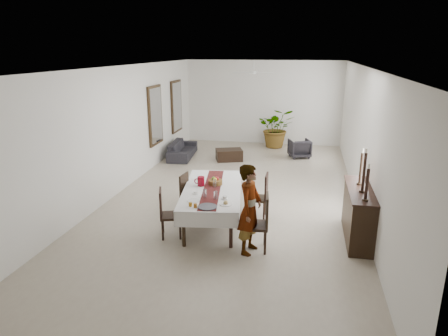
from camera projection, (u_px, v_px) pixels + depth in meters
floor at (235, 194)px, 10.30m from camera, size 6.00×12.00×0.00m
ceiling at (237, 67)px, 9.38m from camera, size 6.00×12.00×0.02m
wall_back at (263, 103)px, 15.47m from camera, size 6.00×0.02×3.20m
wall_front at (137, 246)px, 4.21m from camera, size 6.00×0.02×3.20m
wall_left at (123, 129)px, 10.42m from camera, size 0.02×12.00×3.20m
wall_right at (363, 139)px, 9.25m from camera, size 0.02×12.00×3.20m
dining_table_top at (212, 190)px, 8.45m from camera, size 1.36×2.55×0.05m
table_leg_fl at (184, 229)px, 7.48m from camera, size 0.08×0.08×0.71m
table_leg_fr at (231, 230)px, 7.44m from camera, size 0.08×0.08×0.71m
table_leg_bl at (198, 188)px, 9.69m from camera, size 0.08×0.08×0.71m
table_leg_br at (234, 189)px, 9.64m from camera, size 0.08×0.08×0.71m
tablecloth_top at (212, 189)px, 8.44m from camera, size 1.57×2.75×0.01m
tablecloth_drape_left at (185, 194)px, 8.52m from camera, size 0.40×2.58×0.30m
tablecloth_drape_right at (240, 196)px, 8.46m from camera, size 0.40×2.58×0.30m
tablecloth_drape_near at (206, 220)px, 7.25m from camera, size 1.18×0.19×0.30m
tablecloth_drape_far at (217, 176)px, 9.73m from camera, size 1.18×0.19×0.30m
table_runner at (212, 188)px, 8.44m from camera, size 0.73×2.55×0.00m
red_pitcher at (201, 181)px, 8.57m from camera, size 0.17×0.17×0.20m
pitcher_handle at (197, 181)px, 8.58m from camera, size 0.12×0.04×0.12m
wine_glass_near at (215, 195)px, 7.78m from camera, size 0.07×0.07×0.17m
wine_glass_mid at (205, 193)px, 7.89m from camera, size 0.07×0.07×0.17m
wine_glass_far at (215, 184)px, 8.46m from camera, size 0.07×0.07×0.17m
teacup_right at (225, 197)px, 7.84m from camera, size 0.09×0.09×0.06m
saucer_right at (225, 199)px, 7.85m from camera, size 0.15×0.15×0.01m
teacup_left at (196, 192)px, 8.11m from camera, size 0.09×0.09×0.06m
saucer_left at (196, 194)px, 8.12m from camera, size 0.15×0.15×0.01m
plate_near_right at (226, 204)px, 7.55m from camera, size 0.24×0.24×0.02m
bread_near_right at (226, 203)px, 7.55m from camera, size 0.09×0.09×0.09m
plate_near_left at (193, 201)px, 7.73m from camera, size 0.24×0.24×0.02m
plate_far_left at (200, 179)px, 8.99m from camera, size 0.24×0.24×0.02m
serving_tray at (207, 207)px, 7.43m from camera, size 0.36×0.36×0.02m
jam_jar_a at (195, 206)px, 7.40m from camera, size 0.06×0.06×0.08m
jam_jar_b at (190, 204)px, 7.46m from camera, size 0.06×0.06×0.08m
fruit_basket at (215, 182)px, 8.67m from camera, size 0.30×0.30×0.10m
fruit_red at (217, 179)px, 8.66m from camera, size 0.09×0.09×0.09m
fruit_green at (214, 178)px, 8.68m from camera, size 0.08×0.08×0.08m
fruit_yellow at (215, 180)px, 8.60m from camera, size 0.08×0.08×0.08m
chair_right_near_seat at (255, 225)px, 7.34m from camera, size 0.51×0.51×0.05m
chair_right_near_leg_fl at (265, 243)px, 7.22m from camera, size 0.05×0.05×0.45m
chair_right_near_leg_fr at (265, 234)px, 7.58m from camera, size 0.05×0.05×0.45m
chair_right_near_leg_bl at (244, 242)px, 7.25m from camera, size 0.05×0.05×0.45m
chair_right_near_leg_br at (245, 233)px, 7.61m from camera, size 0.05×0.05×0.45m
chair_right_near_back at (267, 210)px, 7.23m from camera, size 0.10×0.46×0.58m
chair_right_far_seat at (257, 198)px, 8.77m from camera, size 0.43×0.43×0.05m
chair_right_far_leg_fl at (264, 212)px, 8.64m from camera, size 0.04×0.04×0.42m
chair_right_far_leg_fr at (266, 206)px, 8.97m from camera, size 0.04×0.04×0.42m
chair_right_far_leg_bl at (248, 211)px, 8.71m from camera, size 0.04×0.04×0.42m
chair_right_far_leg_br at (250, 205)px, 9.04m from camera, size 0.04×0.04×0.42m
chair_right_far_back at (266, 186)px, 8.65m from camera, size 0.04×0.43×0.54m
chair_left_near_seat at (171, 216)px, 7.88m from camera, size 0.53×0.53×0.05m
chair_left_near_leg_fl at (163, 223)px, 8.09m from camera, size 0.05×0.05×0.41m
chair_left_near_leg_fr at (163, 231)px, 7.76m from camera, size 0.05×0.05×0.41m
chair_left_near_leg_bl at (180, 222)px, 8.13m from camera, size 0.05×0.05×0.41m
chair_left_near_leg_br at (180, 230)px, 7.80m from camera, size 0.05×0.05×0.41m
chair_left_near_back at (161, 203)px, 7.77m from camera, size 0.17×0.41×0.53m
chair_left_far_seat at (192, 199)px, 8.78m from camera, size 0.47×0.47×0.05m
chair_left_far_leg_fl at (189, 205)px, 9.06m from camera, size 0.05×0.05×0.41m
chair_left_far_leg_fr at (182, 210)px, 8.75m from camera, size 0.05×0.05×0.41m
chair_left_far_leg_bl at (203, 207)px, 8.95m from camera, size 0.05×0.05×0.41m
chair_left_far_leg_br at (196, 212)px, 8.64m from camera, size 0.05×0.05×0.41m
chair_left_far_back at (184, 186)px, 8.76m from camera, size 0.10×0.42×0.53m
woman at (250, 209)px, 7.16m from camera, size 0.52×0.68×1.67m
sideboard_body at (358, 215)px, 7.76m from camera, size 0.44×1.67×1.00m
sideboard_top at (361, 190)px, 7.61m from camera, size 0.49×1.73×0.03m
candlestick_near_base at (365, 200)px, 7.03m from camera, size 0.11×0.11×0.03m
candlestick_near_shaft at (367, 184)px, 6.95m from camera, size 0.06×0.06×0.56m
candlestick_near_candle at (369, 166)px, 6.86m from camera, size 0.04×0.04×0.09m
candlestick_mid_base at (362, 191)px, 7.45m from camera, size 0.11×0.11×0.03m
candlestick_mid_shaft at (364, 172)px, 7.34m from camera, size 0.06×0.06×0.72m
candlestick_mid_candle at (366, 151)px, 7.22m from camera, size 0.04×0.04×0.09m
candlestick_far_base at (359, 184)px, 7.87m from camera, size 0.11×0.11×0.03m
candlestick_far_shaft at (361, 168)px, 7.77m from camera, size 0.06×0.06×0.61m
candlestick_far_candle at (363, 151)px, 7.67m from camera, size 0.04×0.04×0.09m
sofa at (182, 149)px, 13.77m from camera, size 0.89×1.90×0.54m
armchair at (299, 148)px, 13.73m from camera, size 0.86×0.87×0.63m
coffee_table at (229, 155)px, 13.37m from camera, size 1.00×0.83×0.38m
potted_plant at (277, 128)px, 15.03m from camera, size 1.47×1.32×1.49m
mirror_frame_near at (155, 115)px, 12.48m from camera, size 0.06×1.05×1.85m
mirror_glass_near at (156, 116)px, 12.47m from camera, size 0.01×0.90×1.70m
mirror_frame_far at (176, 106)px, 14.45m from camera, size 0.06×1.05×1.85m
mirror_glass_far at (177, 106)px, 14.44m from camera, size 0.01×0.90×1.70m
fan_rod at (254, 66)px, 12.22m from camera, size 0.04×0.04×0.20m
fan_hub at (253, 73)px, 12.28m from camera, size 0.16×0.16×0.08m
fan_blade_n at (255, 72)px, 12.61m from camera, size 0.10×0.55×0.01m
fan_blade_s at (252, 73)px, 11.95m from camera, size 0.10×0.55×0.01m
fan_blade_e at (265, 73)px, 12.21m from camera, size 0.55×0.10×0.01m
fan_blade_w at (242, 72)px, 12.35m from camera, size 0.55×0.10×0.01m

